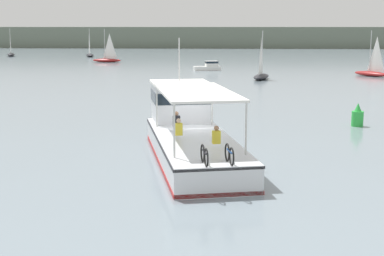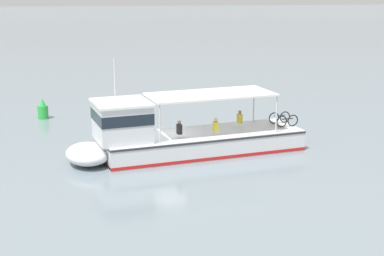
# 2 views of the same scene
# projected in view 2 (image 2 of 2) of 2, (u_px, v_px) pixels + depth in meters

# --- Properties ---
(ground_plane) EXTENTS (400.00, 400.00, 0.00)m
(ground_plane) POSITION_uv_depth(u_px,v_px,m) (162.00, 154.00, 30.95)
(ground_plane) COLOR gray
(ferry_main) EXTENTS (5.83, 13.07, 5.32)m
(ferry_main) POSITION_uv_depth(u_px,v_px,m) (174.00, 137.00, 30.57)
(ferry_main) COLOR silver
(ferry_main) RESTS_ON ground
(channel_buoy) EXTENTS (0.70, 0.70, 1.40)m
(channel_buoy) POSITION_uv_depth(u_px,v_px,m) (43.00, 110.00, 38.90)
(channel_buoy) COLOR green
(channel_buoy) RESTS_ON ground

